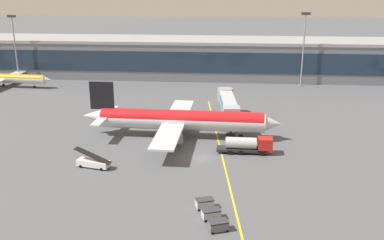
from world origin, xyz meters
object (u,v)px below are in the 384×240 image
at_px(baggage_cart_1, 211,214).
at_px(baggage_cart_2, 205,203).
at_px(commuter_jet_far, 4,78).
at_px(belt_loader, 93,162).
at_px(main_airliner, 180,120).
at_px(baggage_cart_0, 218,225).
at_px(fuel_tanker, 248,145).

relative_size(baggage_cart_1, baggage_cart_2, 1.00).
bearing_deg(commuter_jet_far, belt_loader, -51.68).
distance_m(main_airliner, belt_loader, 22.70).
bearing_deg(baggage_cart_0, main_airliner, 104.06).
bearing_deg(fuel_tanker, belt_loader, -161.72).
height_order(main_airliner, baggage_cart_2, main_airliner).
height_order(main_airliner, belt_loader, main_airliner).
distance_m(fuel_tanker, baggage_cart_1, 26.20).
bearing_deg(baggage_cart_2, main_airliner, 102.83).
bearing_deg(belt_loader, baggage_cart_1, -36.18).
relative_size(belt_loader, baggage_cart_2, 2.33).
height_order(fuel_tanker, baggage_cart_2, fuel_tanker).
relative_size(fuel_tanker, baggage_cart_1, 3.59).
distance_m(main_airliner, baggage_cart_2, 31.75).
bearing_deg(belt_loader, main_airliner, 51.84).
bearing_deg(belt_loader, baggage_cart_2, -32.06).
relative_size(main_airliner, baggage_cart_0, 14.33).
height_order(baggage_cart_1, commuter_jet_far, commuter_jet_far).
distance_m(belt_loader, commuter_jet_far, 75.87).
relative_size(fuel_tanker, belt_loader, 1.54).
xyz_separation_m(main_airliner, baggage_cart_1, (8.12, -33.82, -3.04)).
distance_m(fuel_tanker, belt_loader, 29.75).
relative_size(fuel_tanker, commuter_jet_far, 0.34).
height_order(baggage_cart_0, commuter_jet_far, commuter_jet_far).
distance_m(main_airliner, baggage_cart_1, 34.91).
xyz_separation_m(main_airliner, belt_loader, (-13.91, -17.71, -2.84)).
height_order(main_airliner, baggage_cart_0, main_airliner).
height_order(fuel_tanker, baggage_cart_0, fuel_tanker).
relative_size(main_airliner, baggage_cart_2, 14.33).
height_order(baggage_cart_0, baggage_cart_2, same).
distance_m(main_airliner, fuel_tanker, 16.73).
bearing_deg(baggage_cart_1, baggage_cart_2, 110.13).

